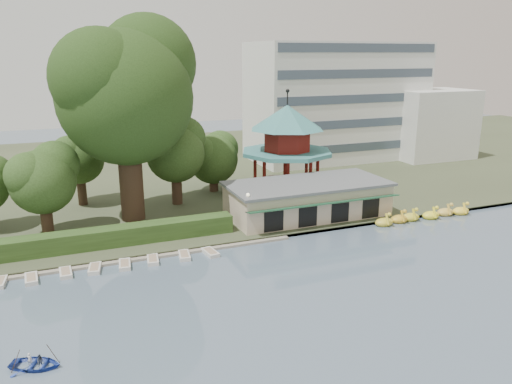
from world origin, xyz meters
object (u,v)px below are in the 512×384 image
dock (119,260)px  pavilion (287,140)px  rowboat_with_passengers (35,361)px  big_tree (126,87)px  boathouse (307,198)px

dock → pavilion: pavilion is taller
dock → pavilion: 29.14m
dock → rowboat_with_passengers: size_ratio=6.49×
big_tree → rowboat_with_passengers: big_tree is taller
big_tree → dock: bearing=-106.2°
boathouse → big_tree: (-18.80, 6.26, 12.74)m
boathouse → rowboat_with_passengers: 34.81m
pavilion → big_tree: 22.48m
pavilion → rowboat_with_passengers: (-30.76, -29.53, -7.03)m
boathouse → big_tree: 23.56m
big_tree → pavilion: bearing=10.3°
big_tree → rowboat_with_passengers: 31.27m
dock → boathouse: size_ratio=1.83×
boathouse → rowboat_with_passengers: size_ratio=3.55×
big_tree → boathouse: bearing=-18.4°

